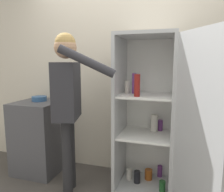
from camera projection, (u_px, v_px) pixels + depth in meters
wall_back at (125, 75)px, 2.79m from camera, size 7.00×0.06×2.55m
refrigerator at (156, 118)px, 2.33m from camera, size 1.01×1.12×1.74m
person at (68, 93)px, 2.31m from camera, size 0.75×0.53×1.74m
counter at (40, 136)px, 2.90m from camera, size 0.56×0.60×0.94m
bowl at (39, 99)px, 2.87m from camera, size 0.19×0.19×0.06m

